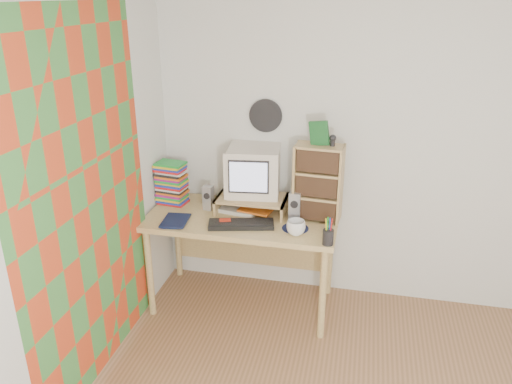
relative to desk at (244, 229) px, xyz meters
The scene contains 20 objects.
back_wall 1.25m from the desk, 16.59° to the left, with size 3.50×3.50×0.00m, color silver.
left_wall 1.73m from the desk, 116.51° to the right, with size 3.50×3.50×0.00m, color silver.
curtain 1.29m from the desk, 125.22° to the right, with size 2.20×2.20×0.00m, color #C43D1B.
wall_disc 0.87m from the desk, 70.78° to the left, with size 0.25×0.25×0.02m, color black.
desk is the anchor object (origin of this frame).
monitor_riser 0.24m from the desk, 36.34° to the left, with size 0.52×0.30×0.12m.
crt_monitor 0.44m from the desk, 61.22° to the left, with size 0.38×0.38×0.36m, color beige.
speaker_left 0.36m from the desk, behind, with size 0.07×0.07×0.19m, color #A2A2A6.
speaker_right 0.46m from the desk, ahead, with size 0.08×0.08×0.22m, color #A2A2A6.
keyboard 0.28m from the desk, 81.40° to the right, with size 0.46×0.15×0.03m, color black.
dvd_stack 0.66m from the desk, behind, with size 0.21×0.15×0.30m, color brown, non-canonical shape.
cd_rack 0.68m from the desk, ahead, with size 0.34×0.18×0.56m, color tan.
mug 0.54m from the desk, 32.20° to the right, with size 0.13×0.13×0.10m, color white.
diary 0.62m from the desk, 152.72° to the right, with size 0.22×0.16×0.04m, color #10193B.
mousepad 0.47m from the desk, 23.68° to the right, with size 0.19×0.19×0.00m, color black.
pen_cup 0.78m from the desk, 29.34° to the right, with size 0.07×0.07×0.15m, color black, non-canonical shape.
papers 0.16m from the desk, 69.51° to the left, with size 0.28×0.20×0.04m, color silver, non-canonical shape.
red_box 0.29m from the desk, 109.71° to the right, with size 0.08×0.05×0.04m, color #B32513.
game_box 0.94m from the desk, ahead, with size 0.13×0.03×0.17m, color #175323.
webcam 0.96m from the desk, ahead, with size 0.05×0.05×0.08m, color black, non-canonical shape.
Camera 1 is at (-0.20, -1.87, 2.29)m, focal length 35.00 mm.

